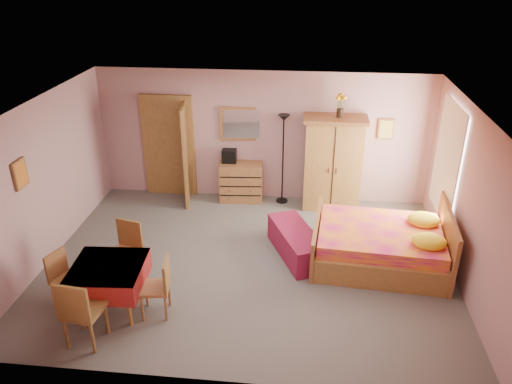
# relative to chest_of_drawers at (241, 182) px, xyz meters

# --- Properties ---
(floor) EXTENTS (6.50, 6.50, 0.00)m
(floor) POSITION_rel_chest_of_drawers_xyz_m (0.41, -2.29, -0.40)
(floor) COLOR #635E57
(floor) RESTS_ON ground
(ceiling) EXTENTS (6.50, 6.50, 0.00)m
(ceiling) POSITION_rel_chest_of_drawers_xyz_m (0.41, -2.29, 2.20)
(ceiling) COLOR brown
(ceiling) RESTS_ON wall_back
(wall_back) EXTENTS (6.50, 0.10, 2.60)m
(wall_back) POSITION_rel_chest_of_drawers_xyz_m (0.41, 0.21, 0.90)
(wall_back) COLOR tan
(wall_back) RESTS_ON floor
(wall_front) EXTENTS (6.50, 0.10, 2.60)m
(wall_front) POSITION_rel_chest_of_drawers_xyz_m (0.41, -4.79, 0.90)
(wall_front) COLOR tan
(wall_front) RESTS_ON floor
(wall_left) EXTENTS (0.10, 5.00, 2.60)m
(wall_left) POSITION_rel_chest_of_drawers_xyz_m (-2.84, -2.29, 0.90)
(wall_left) COLOR tan
(wall_left) RESTS_ON floor
(wall_right) EXTENTS (0.10, 5.00, 2.60)m
(wall_right) POSITION_rel_chest_of_drawers_xyz_m (3.66, -2.29, 0.90)
(wall_right) COLOR tan
(wall_right) RESTS_ON floor
(doorway) EXTENTS (1.06, 0.12, 2.15)m
(doorway) POSITION_rel_chest_of_drawers_xyz_m (-1.49, 0.18, 0.62)
(doorway) COLOR #9E6B35
(doorway) RESTS_ON floor
(window) EXTENTS (0.08, 1.40, 1.95)m
(window) POSITION_rel_chest_of_drawers_xyz_m (3.62, -1.09, 1.05)
(window) COLOR white
(window) RESTS_ON wall_right
(picture_left) EXTENTS (0.04, 0.32, 0.42)m
(picture_left) POSITION_rel_chest_of_drawers_xyz_m (-2.81, -2.89, 1.30)
(picture_left) COLOR orange
(picture_left) RESTS_ON wall_left
(picture_back) EXTENTS (0.30, 0.04, 0.40)m
(picture_back) POSITION_rel_chest_of_drawers_xyz_m (2.76, 0.18, 1.15)
(picture_back) COLOR #D8BF59
(picture_back) RESTS_ON wall_back
(chest_of_drawers) EXTENTS (0.88, 0.49, 0.80)m
(chest_of_drawers) POSITION_rel_chest_of_drawers_xyz_m (0.00, 0.00, 0.00)
(chest_of_drawers) COLOR #955E32
(chest_of_drawers) RESTS_ON floor
(wall_mirror) EXTENTS (0.87, 0.11, 0.68)m
(wall_mirror) POSITION_rel_chest_of_drawers_xyz_m (0.00, 0.21, 1.15)
(wall_mirror) COLOR white
(wall_mirror) RESTS_ON wall_back
(stereo) EXTENTS (0.29, 0.22, 0.26)m
(stereo) POSITION_rel_chest_of_drawers_xyz_m (-0.24, 0.04, 0.53)
(stereo) COLOR black
(stereo) RESTS_ON chest_of_drawers
(floor_lamp) EXTENTS (0.30, 0.30, 1.82)m
(floor_lamp) POSITION_rel_chest_of_drawers_xyz_m (0.83, 0.02, 0.51)
(floor_lamp) COLOR black
(floor_lamp) RESTS_ON floor
(wardrobe) EXTENTS (1.18, 0.62, 1.84)m
(wardrobe) POSITION_rel_chest_of_drawers_xyz_m (1.80, -0.12, 0.52)
(wardrobe) COLOR #B17E3B
(wardrobe) RESTS_ON floor
(sunflower_vase) EXTENTS (0.19, 0.19, 0.45)m
(sunflower_vase) POSITION_rel_chest_of_drawers_xyz_m (1.86, -0.11, 1.67)
(sunflower_vase) COLOR yellow
(sunflower_vase) RESTS_ON wardrobe
(bed) EXTENTS (2.25, 1.84, 0.98)m
(bed) POSITION_rel_chest_of_drawers_xyz_m (2.51, -2.00, 0.09)
(bed) COLOR #C6136A
(bed) RESTS_ON floor
(bench) EXTENTS (1.03, 1.49, 0.47)m
(bench) POSITION_rel_chest_of_drawers_xyz_m (1.17, -1.96, -0.17)
(bench) COLOR maroon
(bench) RESTS_ON floor
(dining_table) EXTENTS (1.03, 1.03, 0.71)m
(dining_table) POSITION_rel_chest_of_drawers_xyz_m (-1.36, -3.62, -0.04)
(dining_table) COLOR maroon
(dining_table) RESTS_ON floor
(chair_south) EXTENTS (0.50, 0.50, 1.00)m
(chair_south) POSITION_rel_chest_of_drawers_xyz_m (-1.43, -4.29, 0.10)
(chair_south) COLOR olive
(chair_south) RESTS_ON floor
(chair_north) EXTENTS (0.51, 0.51, 0.93)m
(chair_north) POSITION_rel_chest_of_drawers_xyz_m (-1.40, -2.90, 0.06)
(chair_north) COLOR #B06E3B
(chair_north) RESTS_ON floor
(chair_west) EXTENTS (0.47, 0.47, 0.82)m
(chair_west) POSITION_rel_chest_of_drawers_xyz_m (-1.99, -3.58, 0.01)
(chair_west) COLOR #AC723A
(chair_west) RESTS_ON floor
(chair_east) EXTENTS (0.44, 0.44, 0.87)m
(chair_east) POSITION_rel_chest_of_drawers_xyz_m (-0.71, -3.65, 0.03)
(chair_east) COLOR #AA6939
(chair_east) RESTS_ON floor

